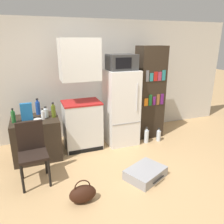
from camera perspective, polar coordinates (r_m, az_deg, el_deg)
The scene contains 19 objects.
ground_plane at distance 3.55m, azimuth 4.59°, elevation -17.14°, with size 24.00×24.00×0.00m, color tan.
wall_back at distance 4.90m, azimuth -2.76°, elevation 8.65°, with size 6.40×0.10×2.48m.
side_table at distance 4.21m, azimuth -19.07°, elevation -6.37°, with size 0.81×0.70×0.74m.
kitchen_hutch at distance 4.17m, azimuth -8.04°, elevation 3.07°, with size 0.72×0.54×2.09m.
refrigerator at distance 4.43m, azimuth 2.35°, elevation 1.21°, with size 0.62×0.62×1.51m.
microwave at distance 4.26m, azimuth 2.52°, elevation 12.89°, with size 0.54×0.43×0.29m.
bookshelf at distance 4.77m, azimuth 9.80°, elevation 4.92°, with size 0.56×0.41×1.95m.
bottle_milk_white at distance 3.97m, azimuth -17.62°, elevation -0.71°, with size 0.06×0.06×0.20m.
bottle_green_tall at distance 3.98m, azimuth -24.38°, elevation -1.11°, with size 0.07×0.07×0.25m.
bottle_clear_short at distance 4.07m, azimuth -16.90°, elevation -0.20°, with size 0.09×0.09×0.20m.
bottle_blue_soda at distance 4.26m, azimuth -18.80°, elevation 1.07°, with size 0.08×0.08×0.30m.
bottle_olive_oil at distance 4.02m, azimuth -15.05°, elevation 0.25°, with size 0.08×0.08×0.27m.
bowl at distance 3.94m, azimuth -18.85°, elevation -1.99°, with size 0.13×0.13×0.04m.
cereal_box at distance 4.01m, azimuth -21.42°, elevation 0.07°, with size 0.19×0.07×0.30m.
chair at distance 3.47m, azimuth -20.19°, elevation -8.66°, with size 0.43×0.43×0.92m.
suitcase_large_flat at distance 3.58m, azimuth 8.73°, elevation -15.48°, with size 0.73×0.65×0.15m.
handbag at distance 3.09m, azimuth -7.65°, elevation -20.39°, with size 0.36×0.20×0.33m.
water_bottle_front at distance 4.65m, azimuth 8.98°, elevation -6.21°, with size 0.09×0.09×0.35m.
water_bottle_middle at distance 4.78m, azimuth 12.07°, elevation -6.01°, with size 0.09×0.09×0.29m.
Camera 1 is at (-1.25, -2.61, 2.04)m, focal length 35.00 mm.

